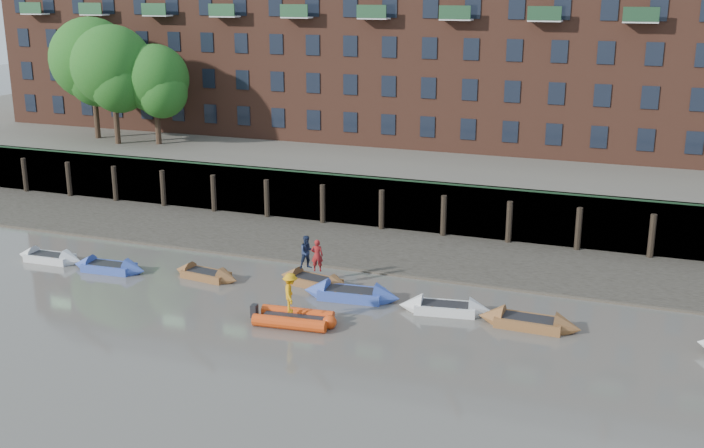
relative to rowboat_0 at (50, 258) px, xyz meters
The scene contains 18 objects.
ground 19.66m from the rowboat_0, 28.32° to the right, with size 220.00×220.00×0.00m, color #5C5850.
foreshore 19.36m from the rowboat_0, 26.62° to the left, with size 110.00×8.00×0.50m, color #3D382F.
mud_band 18.09m from the rowboat_0, 16.95° to the left, with size 110.00×1.60×0.10m, color #4C4336.
river_wall 21.72m from the rowboat_0, 37.03° to the left, with size 110.00×1.23×3.30m.
bank_terrace 31.83m from the rowboat_0, 57.03° to the left, with size 110.00×28.00×3.20m, color #5E594D.
apartment_terrace 34.99m from the rowboat_0, 57.98° to the left, with size 80.60×15.56×20.98m.
tree_cluster 21.71m from the rowboat_0, 114.76° to the left, with size 11.76×7.74×9.40m.
rowboat_0 is the anchor object (origin of this frame).
rowboat_1 4.13m from the rowboat_0, ahead, with size 4.38×1.54×1.25m.
rowboat_2 9.61m from the rowboat_0, ahead, with size 4.08×1.65×1.15m.
rowboat_3 15.47m from the rowboat_0, ahead, with size 4.44×2.05×1.24m.
rowboat_4 17.80m from the rowboat_0, ahead, with size 4.98×1.88×1.41m.
rowboat_5 22.56m from the rowboat_0, ahead, with size 4.54×1.95×1.28m.
rowboat_6 26.51m from the rowboat_0, ahead, with size 4.64×1.45×1.34m.
rib_tender 16.93m from the rowboat_0, 11.05° to the right, with size 3.81×2.09×0.65m.
person_rower_a 15.70m from the rowboat_0, ahead, with size 0.61×0.40×1.67m, color maroon.
person_rower_b 15.09m from the rowboat_0, ahead, with size 0.84×0.66×1.74m, color #19233F.
person_rib_crew 16.73m from the rowboat_0, 11.42° to the right, with size 1.18×0.68×1.83m, color orange.
Camera 1 is at (13.97, -25.39, 14.72)m, focal length 42.00 mm.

